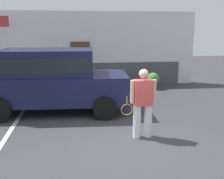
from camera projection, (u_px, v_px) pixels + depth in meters
name	position (u px, v px, depth m)	size (l,w,h in m)	color
ground_plane	(125.00, 142.00, 6.52)	(40.00, 40.00, 0.00)	#38383A
parking_stripe_0	(13.00, 126.00, 7.61)	(0.12, 4.40, 0.01)	silver
house_frontage	(100.00, 51.00, 12.88)	(9.17, 0.40, 3.48)	white
parked_suv	(52.00, 77.00, 8.74)	(4.70, 2.37, 2.05)	#141938
tennis_player_man	(143.00, 103.00, 6.67)	(0.90, 0.27, 1.74)	white
potted_plant_by_porch	(153.00, 80.00, 12.28)	(0.56, 0.56, 0.74)	brown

